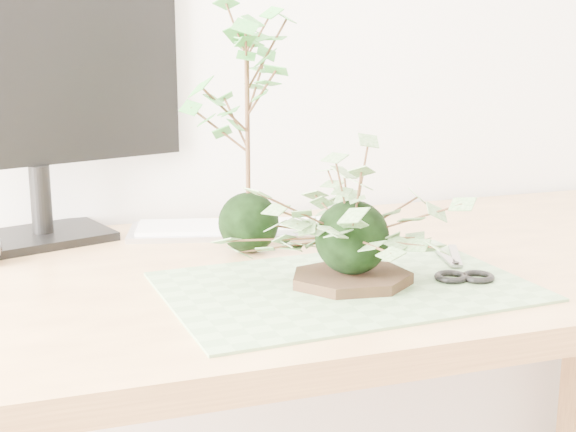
{
  "coord_description": "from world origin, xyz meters",
  "views": [
    {
      "loc": [
        -0.34,
        0.13,
        1.09
      ],
      "look_at": [
        0.0,
        1.14,
        0.84
      ],
      "focal_mm": 50.0,
      "sensor_mm": 36.0,
      "label": 1
    }
  ],
  "objects_px": {
    "maple_kokedama": "(247,73)",
    "monitor": "(32,81)",
    "keyboard": "(249,229)",
    "ivy_kokedama": "(353,203)",
    "desk": "(326,316)"
  },
  "relations": [
    {
      "from": "maple_kokedama",
      "to": "monitor",
      "type": "relative_size",
      "value": 0.79
    },
    {
      "from": "maple_kokedama",
      "to": "keyboard",
      "type": "relative_size",
      "value": 0.93
    },
    {
      "from": "keyboard",
      "to": "monitor",
      "type": "height_order",
      "value": "monitor"
    },
    {
      "from": "maple_kokedama",
      "to": "ivy_kokedama",
      "type": "bearing_deg",
      "value": -68.4
    },
    {
      "from": "maple_kokedama",
      "to": "monitor",
      "type": "bearing_deg",
      "value": 148.78
    },
    {
      "from": "ivy_kokedama",
      "to": "monitor",
      "type": "distance_m",
      "value": 0.58
    },
    {
      "from": "desk",
      "to": "maple_kokedama",
      "type": "xyz_separation_m",
      "value": [
        -0.1,
        0.1,
        0.37
      ]
    },
    {
      "from": "ivy_kokedama",
      "to": "maple_kokedama",
      "type": "distance_m",
      "value": 0.29
    },
    {
      "from": "maple_kokedama",
      "to": "monitor",
      "type": "xyz_separation_m",
      "value": [
        -0.31,
        0.19,
        -0.02
      ]
    },
    {
      "from": "maple_kokedama",
      "to": "keyboard",
      "type": "bearing_deg",
      "value": 73.62
    },
    {
      "from": "desk",
      "to": "monitor",
      "type": "distance_m",
      "value": 0.61
    },
    {
      "from": "maple_kokedama",
      "to": "monitor",
      "type": "distance_m",
      "value": 0.36
    },
    {
      "from": "desk",
      "to": "monitor",
      "type": "bearing_deg",
      "value": 145.17
    },
    {
      "from": "desk",
      "to": "maple_kokedama",
      "type": "bearing_deg",
      "value": 135.53
    },
    {
      "from": "desk",
      "to": "monitor",
      "type": "xyz_separation_m",
      "value": [
        -0.41,
        0.28,
        0.35
      ]
    }
  ]
}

